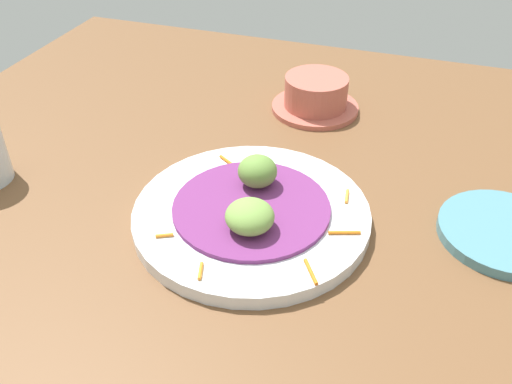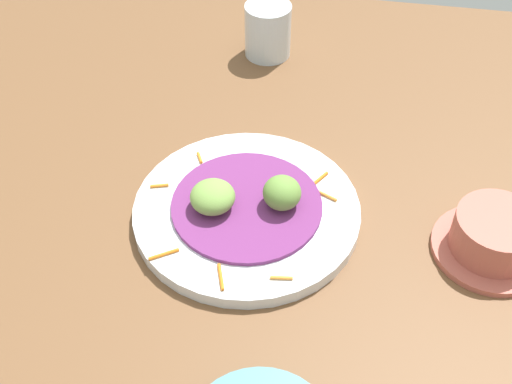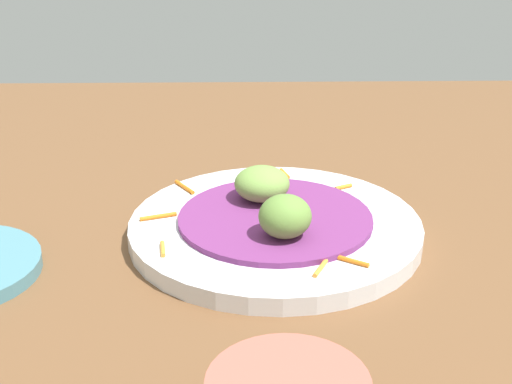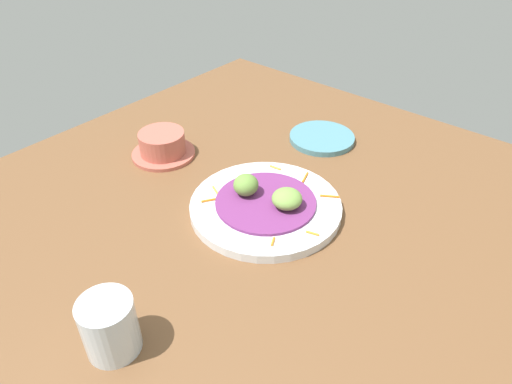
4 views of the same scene
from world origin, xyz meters
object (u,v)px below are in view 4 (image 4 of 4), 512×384
object	(u,v)px
guac_scoop_left	(244,186)
water_glass	(110,326)
guac_scoop_center	(287,199)
side_plate_small	(322,138)
terracotta_bowl	(163,145)
main_plate	(265,206)

from	to	relation	value
guac_scoop_left	water_glass	world-z (taller)	water_glass
guac_scoop_center	side_plate_small	bearing A→B (deg)	-158.98
terracotta_bowl	water_glass	xyz separation A→B (cm)	(36.16, 32.14, 1.75)
terracotta_bowl	main_plate	bearing A→B (deg)	88.91
main_plate	water_glass	xyz separation A→B (cm)	(35.61, 3.32, 3.38)
guac_scoop_center	side_plate_small	xyz separation A→B (cm)	(-26.87, -10.33, -3.30)
guac_scoop_left	terracotta_bowl	xyz separation A→B (cm)	(-1.71, -24.80, -1.72)
main_plate	guac_scoop_center	world-z (taller)	guac_scoop_center
guac_scoop_left	terracotta_bowl	bearing A→B (deg)	-93.94
terracotta_bowl	guac_scoop_left	bearing A→B (deg)	86.06
main_plate	water_glass	bearing A→B (deg)	5.33
guac_scoop_left	water_glass	bearing A→B (deg)	12.03
guac_scoop_left	side_plate_small	world-z (taller)	guac_scoop_left
side_plate_small	water_glass	bearing A→B (deg)	8.60
side_plate_small	water_glass	distance (cm)	64.47
guac_scoop_left	guac_scoop_center	world-z (taller)	guac_scoop_left
main_plate	guac_scoop_left	xyz separation A→B (cm)	(1.16, -4.02, 3.34)
terracotta_bowl	water_glass	bearing A→B (deg)	41.63
main_plate	water_glass	size ratio (longest dim) A/B	3.27
guac_scoop_center	water_glass	bearing A→B (deg)	-1.09
side_plate_small	water_glass	world-z (taller)	water_glass
main_plate	guac_scoop_left	size ratio (longest dim) A/B	5.85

